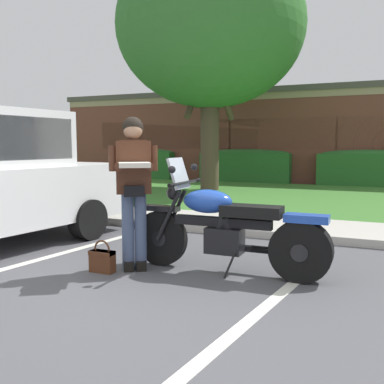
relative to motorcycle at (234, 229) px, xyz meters
The scene contains 13 objects.
ground_plane 1.44m from the motorcycle, 119.27° to the right, with size 140.00×140.00×0.00m, color #4C4C51.
curb_strip 2.11m from the motorcycle, 108.66° to the left, with size 60.00×0.20×0.12m, color #B7B2A8.
concrete_walk 2.92m from the motorcycle, 103.26° to the left, with size 60.00×1.50×0.08m, color #B7B2A8.
grass_lawn 7.18m from the motorcycle, 95.30° to the left, with size 60.00×7.15×0.06m, color #3D752D.
stall_stripe_1 1.23m from the motorcycle, 60.26° to the right, with size 0.12×4.40×0.01m, color silver.
motorcycle is the anchor object (origin of this frame).
rider_person 1.22m from the motorcycle, 164.48° to the right, with size 0.61×0.67×1.70m.
handbag 1.48m from the motorcycle, 157.96° to the right, with size 0.28×0.13×0.36m.
shade_tree 9.42m from the motorcycle, 113.59° to the left, with size 5.44×5.44×7.09m.
hedge_left 13.36m from the motorcycle, 124.22° to the left, with size 2.64×0.90×1.24m.
hedge_center_left 11.52m from the motorcycle, 106.48° to the left, with size 3.33×0.90×1.24m.
hedge_center_right 11.09m from the motorcycle, 84.94° to the left, with size 3.34×0.90×1.24m.
brick_building 15.95m from the motorcycle, 90.47° to the left, with size 22.52×9.78×3.45m.
Camera 1 is at (2.16, -3.25, 1.40)m, focal length 41.02 mm.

